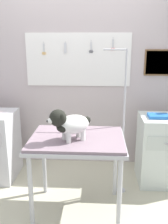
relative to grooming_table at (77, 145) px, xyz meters
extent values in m
cube|color=#B9B59C|center=(-0.12, -0.12, -0.75)|extent=(4.40, 4.00, 0.04)
cube|color=#B9ABAC|center=(-0.12, 1.16, 0.42)|extent=(4.00, 0.06, 2.30)
cube|color=white|center=(-0.08, 1.12, 0.75)|extent=(1.40, 0.02, 0.70)
cylinder|color=gray|center=(-0.53, 1.11, 0.97)|extent=(0.01, 0.02, 0.01)
cube|color=silver|center=(-0.54, 1.10, 0.90)|extent=(0.01, 0.00, 0.11)
cube|color=silver|center=(-0.52, 1.10, 0.90)|extent=(0.01, 0.00, 0.11)
torus|color=gold|center=(-0.54, 1.10, 0.83)|extent=(0.03, 0.01, 0.03)
torus|color=gold|center=(-0.52, 1.10, 0.83)|extent=(0.03, 0.01, 0.03)
cylinder|color=gray|center=(-0.24, 1.11, 0.98)|extent=(0.01, 0.02, 0.01)
cube|color=silver|center=(-0.24, 1.10, 0.90)|extent=(0.03, 0.01, 0.13)
cylinder|color=gray|center=(0.10, 1.11, 1.00)|extent=(0.01, 0.02, 0.01)
cube|color=silver|center=(0.09, 1.10, 0.93)|extent=(0.01, 0.00, 0.11)
cube|color=silver|center=(0.10, 1.10, 0.93)|extent=(0.01, 0.00, 0.11)
torus|color=#20202C|center=(0.08, 1.10, 0.85)|extent=(0.03, 0.01, 0.03)
torus|color=#20202C|center=(0.11, 1.10, 0.85)|extent=(0.03, 0.01, 0.03)
cylinder|color=gray|center=(0.38, 1.11, 1.03)|extent=(0.01, 0.02, 0.01)
cube|color=silver|center=(0.37, 1.10, 0.96)|extent=(0.01, 0.00, 0.11)
cube|color=silver|center=(0.38, 1.10, 0.96)|extent=(0.01, 0.00, 0.11)
torus|color=red|center=(0.37, 1.10, 0.89)|extent=(0.03, 0.01, 0.03)
torus|color=red|center=(0.39, 1.10, 0.89)|extent=(0.03, 0.01, 0.03)
cube|color=brown|center=(1.00, 1.12, 0.72)|extent=(0.39, 0.02, 0.34)
cube|color=#A08654|center=(1.00, 1.11, 0.72)|extent=(0.36, 0.01, 0.30)
cylinder|color=#B7B7BC|center=(-0.41, -0.29, -0.36)|extent=(0.04, 0.04, 0.75)
cylinder|color=#B7B7BC|center=(0.41, -0.29, -0.36)|extent=(0.04, 0.04, 0.75)
cylinder|color=#B7B7BC|center=(-0.41, 0.29, -0.36)|extent=(0.04, 0.04, 0.75)
cylinder|color=#B7B7BC|center=(0.41, 0.29, -0.36)|extent=(0.04, 0.04, 0.75)
cube|color=#B7B7BC|center=(0.00, 0.00, 0.04)|extent=(0.93, 0.71, 0.03)
cube|color=gray|center=(0.00, 0.00, 0.07)|extent=(0.90, 0.69, 0.03)
cylinder|color=#B7B7BC|center=(0.49, 0.37, -0.73)|extent=(0.11, 0.11, 0.01)
cylinder|color=#B7B7BC|center=(0.49, 0.37, 0.09)|extent=(0.02, 0.02, 1.65)
cylinder|color=#B7B7BC|center=(0.37, 0.37, 0.90)|extent=(0.24, 0.02, 0.02)
cylinder|color=white|center=(-0.06, -0.15, 0.14)|extent=(0.05, 0.05, 0.10)
cylinder|color=white|center=(-0.11, -0.07, 0.14)|extent=(0.05, 0.05, 0.10)
cylinder|color=white|center=(0.06, -0.07, 0.14)|extent=(0.05, 0.05, 0.10)
cylinder|color=white|center=(0.01, 0.01, 0.14)|extent=(0.05, 0.05, 0.10)
ellipsoid|color=white|center=(-0.03, -0.07, 0.24)|extent=(0.37, 0.33, 0.18)
ellipsoid|color=black|center=(-0.12, -0.13, 0.23)|extent=(0.17, 0.18, 0.10)
sphere|color=black|center=(-0.16, -0.15, 0.32)|extent=(0.16, 0.16, 0.16)
ellipsoid|color=white|center=(-0.22, -0.18, 0.31)|extent=(0.09, 0.09, 0.05)
sphere|color=black|center=(-0.24, -0.20, 0.31)|extent=(0.02, 0.02, 0.02)
ellipsoid|color=black|center=(-0.11, -0.20, 0.33)|extent=(0.06, 0.05, 0.09)
ellipsoid|color=black|center=(-0.18, -0.08, 0.33)|extent=(0.06, 0.05, 0.09)
sphere|color=black|center=(0.10, 0.00, 0.26)|extent=(0.07, 0.07, 0.07)
cube|color=silver|center=(1.06, 0.64, -0.31)|extent=(0.68, 0.52, 0.85)
cube|color=blue|center=(0.92, 0.61, 0.13)|extent=(0.24, 0.18, 0.04)
camera|label=1|loc=(0.20, -2.30, 0.98)|focal=40.51mm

